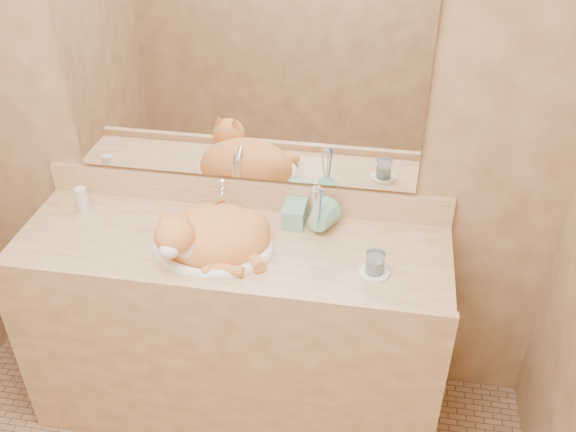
% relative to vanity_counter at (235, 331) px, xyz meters
% --- Properties ---
extents(wall_back, '(2.40, 0.02, 2.50)m').
position_rel_vanity_counter_xyz_m(wall_back, '(0.00, 0.28, 0.82)').
color(wall_back, brown).
rests_on(wall_back, ground).
extents(vanity_counter, '(1.60, 0.55, 0.85)m').
position_rel_vanity_counter_xyz_m(vanity_counter, '(0.00, 0.00, 0.00)').
color(vanity_counter, '#A37549').
rests_on(vanity_counter, floor).
extents(mirror, '(1.30, 0.02, 0.80)m').
position_rel_vanity_counter_xyz_m(mirror, '(0.00, 0.26, 0.97)').
color(mirror, white).
rests_on(mirror, wall_back).
extents(sink_basin, '(0.47, 0.40, 0.14)m').
position_rel_vanity_counter_xyz_m(sink_basin, '(-0.06, -0.02, 0.49)').
color(sink_basin, white).
rests_on(sink_basin, vanity_counter).
extents(faucet, '(0.05, 0.12, 0.17)m').
position_rel_vanity_counter_xyz_m(faucet, '(-0.06, 0.15, 0.51)').
color(faucet, white).
rests_on(faucet, vanity_counter).
extents(cat, '(0.44, 0.37, 0.22)m').
position_rel_vanity_counter_xyz_m(cat, '(-0.06, -0.03, 0.49)').
color(cat, orange).
rests_on(cat, sink_basin).
extents(soap_dispenser, '(0.08, 0.09, 0.18)m').
position_rel_vanity_counter_xyz_m(soap_dispenser, '(0.21, 0.13, 0.52)').
color(soap_dispenser, '#73B99A').
rests_on(soap_dispenser, vanity_counter).
extents(toothbrush_cup, '(0.14, 0.14, 0.11)m').
position_rel_vanity_counter_xyz_m(toothbrush_cup, '(0.30, 0.11, 0.48)').
color(toothbrush_cup, '#73B99A').
rests_on(toothbrush_cup, vanity_counter).
extents(toothbrushes, '(0.04, 0.04, 0.22)m').
position_rel_vanity_counter_xyz_m(toothbrushes, '(0.30, 0.11, 0.56)').
color(toothbrushes, white).
rests_on(toothbrushes, toothbrush_cup).
extents(saucer, '(0.10, 0.10, 0.01)m').
position_rel_vanity_counter_xyz_m(saucer, '(0.53, -0.07, 0.43)').
color(saucer, white).
rests_on(saucer, vanity_counter).
extents(water_glass, '(0.07, 0.07, 0.08)m').
position_rel_vanity_counter_xyz_m(water_glass, '(0.53, -0.07, 0.47)').
color(water_glass, silver).
rests_on(water_glass, saucer).
extents(lotion_bottle, '(0.04, 0.04, 0.11)m').
position_rel_vanity_counter_xyz_m(lotion_bottle, '(-0.61, 0.12, 0.48)').
color(lotion_bottle, white).
rests_on(lotion_bottle, vanity_counter).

